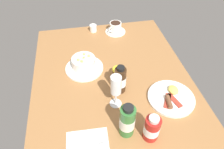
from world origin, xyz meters
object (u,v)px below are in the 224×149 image
at_px(creamer_jug, 93,28).
at_px(sauce_bottle_brown, 120,80).
at_px(sauce_bottle_red, 152,128).
at_px(wine_glass, 116,87).
at_px(jam_jar, 118,73).
at_px(porridge_bowl, 84,64).
at_px(sauce_bottle_green, 128,121).
at_px(breakfast_plate, 171,97).
at_px(cutlery_setting, 89,144).
at_px(coffee_cup, 115,28).

height_order(creamer_jug, sauce_bottle_brown, sauce_bottle_brown).
distance_m(creamer_jug, sauce_bottle_red, 0.85).
height_order(wine_glass, jam_jar, wine_glass).
bearing_deg(porridge_bowl, sauce_bottle_red, 26.60).
distance_m(wine_glass, sauce_bottle_brown, 0.10).
bearing_deg(sauce_bottle_red, sauce_bottle_brown, -165.90).
bearing_deg(sauce_bottle_green, wine_glass, -173.08).
height_order(sauce_bottle_green, breakfast_plate, sauce_bottle_green).
bearing_deg(cutlery_setting, sauce_bottle_brown, 144.76).
xyz_separation_m(coffee_cup, breakfast_plate, (0.63, 0.15, -0.02)).
xyz_separation_m(coffee_cup, sauce_bottle_green, (0.76, -0.10, 0.05)).
relative_size(cutlery_setting, sauce_bottle_brown, 1.13).
relative_size(cutlery_setting, coffee_cup, 1.28).
relative_size(coffee_cup, breakfast_plate, 0.61).
xyz_separation_m(porridge_bowl, sauce_bottle_brown, (0.19, 0.16, 0.04)).
bearing_deg(sauce_bottle_green, porridge_bowl, -161.32).
xyz_separation_m(cutlery_setting, creamer_jug, (-0.83, 0.12, 0.02)).
xyz_separation_m(coffee_cup, sauce_bottle_brown, (0.53, -0.08, 0.04)).
relative_size(cutlery_setting, sauce_bottle_green, 1.02).
xyz_separation_m(porridge_bowl, breakfast_plate, (0.29, 0.40, -0.03)).
distance_m(porridge_bowl, sauce_bottle_brown, 0.25).
bearing_deg(breakfast_plate, creamer_jug, -155.92).
distance_m(coffee_cup, sauce_bottle_brown, 0.54).
height_order(cutlery_setting, sauce_bottle_green, sauce_bottle_green).
distance_m(coffee_cup, jam_jar, 0.44).
height_order(porridge_bowl, coffee_cup, porridge_bowl).
xyz_separation_m(jam_jar, sauce_bottle_green, (0.33, -0.03, 0.05)).
bearing_deg(wine_glass, sauce_bottle_green, 6.92).
xyz_separation_m(creamer_jug, sauce_bottle_green, (0.80, 0.05, 0.06)).
xyz_separation_m(cutlery_setting, wine_glass, (-0.18, 0.15, 0.12)).
distance_m(porridge_bowl, creamer_jug, 0.39).
xyz_separation_m(wine_glass, sauce_bottle_brown, (-0.08, 0.04, -0.05)).
bearing_deg(sauce_bottle_red, coffee_cup, 179.05).
bearing_deg(wine_glass, coffee_cup, 168.82).
bearing_deg(creamer_jug, sauce_bottle_red, 9.13).
relative_size(wine_glass, breakfast_plate, 0.79).
height_order(porridge_bowl, jam_jar, porridge_bowl).
relative_size(wine_glass, jam_jar, 2.88).
relative_size(porridge_bowl, coffee_cup, 1.52).
xyz_separation_m(cutlery_setting, jam_jar, (-0.36, 0.20, 0.02)).
xyz_separation_m(porridge_bowl, sauce_bottle_green, (0.42, 0.14, 0.04)).
distance_m(creamer_jug, sauce_bottle_green, 0.81).
relative_size(coffee_cup, creamer_jug, 2.43).
xyz_separation_m(jam_jar, sauce_bottle_red, (0.37, 0.06, 0.04)).
bearing_deg(sauce_bottle_red, porridge_bowl, -153.40).
bearing_deg(sauce_bottle_red, jam_jar, -171.29).
xyz_separation_m(coffee_cup, sauce_bottle_red, (0.80, -0.01, 0.03)).
relative_size(cutlery_setting, breakfast_plate, 0.79).
distance_m(porridge_bowl, sauce_bottle_red, 0.52).
height_order(sauce_bottle_brown, sauce_bottle_red, sauce_bottle_brown).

